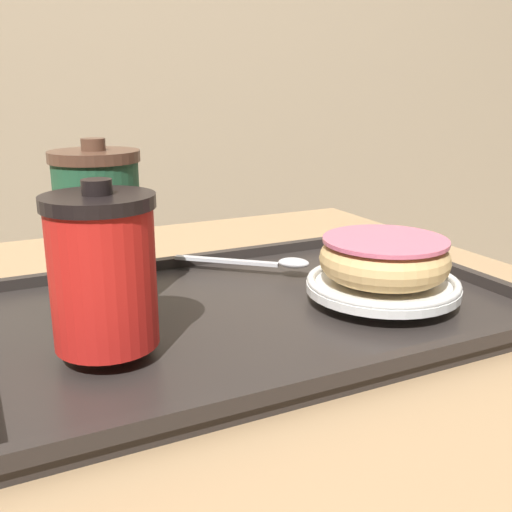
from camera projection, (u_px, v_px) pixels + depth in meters
The scene contains 7 objects.
cafe_table at pixel (233, 488), 0.63m from camera, with size 0.79×0.85×0.75m.
serving_tray at pixel (256, 312), 0.58m from camera, with size 0.51×0.34×0.02m.
coffee_cup_front at pixel (103, 270), 0.45m from camera, with size 0.09×0.09×0.13m.
coffee_cup_rear at pixel (99, 224), 0.56m from camera, with size 0.08×0.08×0.15m.
plate_with_chocolate_donut at pixel (383, 284), 0.59m from camera, with size 0.15×0.15×0.01m.
donut_chocolate_glazed at pixel (384, 258), 0.58m from camera, with size 0.13×0.13×0.04m.
spoon at pixel (272, 262), 0.67m from camera, with size 0.13×0.12×0.01m.
Camera 1 is at (-0.22, -0.49, 0.97)m, focal length 42.00 mm.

